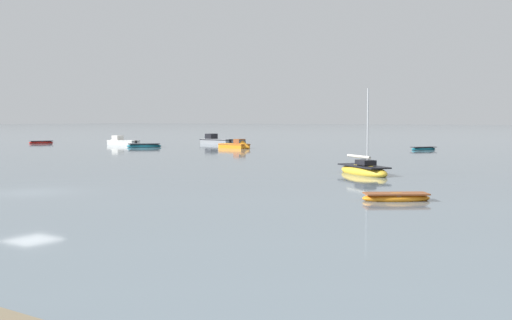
{
  "coord_description": "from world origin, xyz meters",
  "views": [
    {
      "loc": [
        27.6,
        -19.56,
        3.8
      ],
      "look_at": [
        -1.69,
        22.97,
        0.37
      ],
      "focal_mm": 43.35,
      "sensor_mm": 36.0,
      "label": 1
    }
  ],
  "objects_px": {
    "sailboat_moored_0": "(364,170)",
    "rowboat_moored_3": "(396,198)",
    "motorboat_moored_1": "(119,143)",
    "rowboat_moored_4": "(144,146)",
    "rowboat_moored_5": "(41,142)",
    "rowboat_moored_1": "(423,149)",
    "motorboat_moored_4": "(238,146)",
    "motorboat_moored_0": "(213,141)"
  },
  "relations": [
    {
      "from": "motorboat_moored_1",
      "to": "rowboat_moored_4",
      "type": "bearing_deg",
      "value": 149.12
    },
    {
      "from": "rowboat_moored_5",
      "to": "sailboat_moored_0",
      "type": "bearing_deg",
      "value": -85.07
    },
    {
      "from": "motorboat_moored_0",
      "to": "rowboat_moored_5",
      "type": "bearing_deg",
      "value": 34.81
    },
    {
      "from": "rowboat_moored_1",
      "to": "motorboat_moored_1",
      "type": "bearing_deg",
      "value": 137.82
    },
    {
      "from": "motorboat_moored_4",
      "to": "rowboat_moored_1",
      "type": "bearing_deg",
      "value": 31.03
    },
    {
      "from": "motorboat_moored_0",
      "to": "rowboat_moored_3",
      "type": "distance_m",
      "value": 67.98
    },
    {
      "from": "rowboat_moored_5",
      "to": "motorboat_moored_4",
      "type": "distance_m",
      "value": 35.52
    },
    {
      "from": "motorboat_moored_1",
      "to": "rowboat_moored_5",
      "type": "bearing_deg",
      "value": 6.94
    },
    {
      "from": "rowboat_moored_3",
      "to": "rowboat_moored_5",
      "type": "xyz_separation_m",
      "value": [
        -71.68,
        33.2,
        0.02
      ]
    },
    {
      "from": "sailboat_moored_0",
      "to": "rowboat_moored_1",
      "type": "relative_size",
      "value": 1.76
    },
    {
      "from": "rowboat_moored_3",
      "to": "rowboat_moored_5",
      "type": "bearing_deg",
      "value": -62.46
    },
    {
      "from": "sailboat_moored_0",
      "to": "motorboat_moored_4",
      "type": "distance_m",
      "value": 38.8
    },
    {
      "from": "motorboat_moored_0",
      "to": "motorboat_moored_4",
      "type": "relative_size",
      "value": 1.25
    },
    {
      "from": "rowboat_moored_1",
      "to": "motorboat_moored_1",
      "type": "xyz_separation_m",
      "value": [
        -42.71,
        -10.23,
        0.16
      ]
    },
    {
      "from": "rowboat_moored_3",
      "to": "motorboat_moored_1",
      "type": "distance_m",
      "value": 68.52
    },
    {
      "from": "motorboat_moored_1",
      "to": "rowboat_moored_5",
      "type": "height_order",
      "value": "motorboat_moored_1"
    },
    {
      "from": "rowboat_moored_3",
      "to": "rowboat_moored_5",
      "type": "height_order",
      "value": "rowboat_moored_5"
    },
    {
      "from": "rowboat_moored_1",
      "to": "rowboat_moored_5",
      "type": "xyz_separation_m",
      "value": [
        -56.49,
        -13.69,
        0.01
      ]
    },
    {
      "from": "rowboat_moored_1",
      "to": "rowboat_moored_5",
      "type": "relative_size",
      "value": 0.89
    },
    {
      "from": "rowboat_moored_1",
      "to": "motorboat_moored_1",
      "type": "relative_size",
      "value": 0.62
    },
    {
      "from": "motorboat_moored_1",
      "to": "rowboat_moored_5",
      "type": "relative_size",
      "value": 1.43
    },
    {
      "from": "motorboat_moored_4",
      "to": "rowboat_moored_5",
      "type": "bearing_deg",
      "value": -166.79
    },
    {
      "from": "sailboat_moored_0",
      "to": "rowboat_moored_3",
      "type": "distance_m",
      "value": 13.8
    },
    {
      "from": "motorboat_moored_0",
      "to": "motorboat_moored_1",
      "type": "xyz_separation_m",
      "value": [
        -9.19,
        -10.77,
        -0.04
      ]
    },
    {
      "from": "motorboat_moored_0",
      "to": "rowboat_moored_5",
      "type": "relative_size",
      "value": 1.59
    },
    {
      "from": "rowboat_moored_3",
      "to": "rowboat_moored_1",
      "type": "bearing_deg",
      "value": -109.66
    },
    {
      "from": "rowboat_moored_1",
      "to": "rowboat_moored_4",
      "type": "height_order",
      "value": "rowboat_moored_4"
    },
    {
      "from": "motorboat_moored_4",
      "to": "motorboat_moored_0",
      "type": "bearing_deg",
      "value": 147.11
    },
    {
      "from": "motorboat_moored_4",
      "to": "motorboat_moored_1",
      "type": "bearing_deg",
      "value": -171.74
    },
    {
      "from": "sailboat_moored_0",
      "to": "motorboat_moored_1",
      "type": "distance_m",
      "value": 56.55
    },
    {
      "from": "rowboat_moored_3",
      "to": "rowboat_moored_4",
      "type": "bearing_deg",
      "value": -71.42
    },
    {
      "from": "rowboat_moored_1",
      "to": "motorboat_moored_4",
      "type": "distance_m",
      "value": 23.29
    },
    {
      "from": "motorboat_moored_4",
      "to": "rowboat_moored_4",
      "type": "bearing_deg",
      "value": -152.58
    },
    {
      "from": "motorboat_moored_1",
      "to": "rowboat_moored_4",
      "type": "distance_m",
      "value": 10.06
    },
    {
      "from": "sailboat_moored_0",
      "to": "rowboat_moored_5",
      "type": "relative_size",
      "value": 1.58
    },
    {
      "from": "sailboat_moored_0",
      "to": "motorboat_moored_1",
      "type": "xyz_separation_m",
      "value": [
        -50.81,
        24.82,
        0.04
      ]
    },
    {
      "from": "rowboat_moored_4",
      "to": "sailboat_moored_0",
      "type": "bearing_deg",
      "value": -70.43
    },
    {
      "from": "sailboat_moored_0",
      "to": "rowboat_moored_5",
      "type": "bearing_deg",
      "value": -163.08
    },
    {
      "from": "rowboat_moored_3",
      "to": "rowboat_moored_4",
      "type": "height_order",
      "value": "rowboat_moored_4"
    },
    {
      "from": "rowboat_moored_4",
      "to": "rowboat_moored_5",
      "type": "bearing_deg",
      "value": 134.61
    },
    {
      "from": "motorboat_moored_0",
      "to": "rowboat_moored_3",
      "type": "relative_size",
      "value": 1.95
    },
    {
      "from": "motorboat_moored_0",
      "to": "rowboat_moored_5",
      "type": "distance_m",
      "value": 27.02
    }
  ]
}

